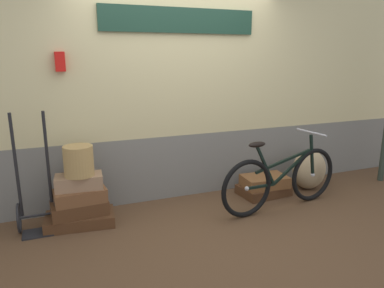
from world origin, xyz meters
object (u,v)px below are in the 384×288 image
at_px(suitcase_0, 80,219).
at_px(suitcase_5, 265,181).
at_px(suitcase_4, 263,190).
at_px(burlap_sack, 309,169).
at_px(bicycle, 281,179).
at_px(suitcase_1, 80,208).
at_px(luggage_trolley, 36,204).
at_px(suitcase_2, 80,196).
at_px(suitcase_3, 79,182).
at_px(wicker_basket, 79,161).

xyz_separation_m(suitcase_0, suitcase_5, (2.30, -0.00, 0.13)).
height_order(suitcase_4, burlap_sack, burlap_sack).
height_order(suitcase_0, bicycle, bicycle).
height_order(suitcase_1, bicycle, bicycle).
bearing_deg(luggage_trolley, suitcase_4, -0.44).
relative_size(suitcase_2, suitcase_3, 1.09).
height_order(suitcase_3, bicycle, bicycle).
relative_size(suitcase_3, suitcase_5, 0.85).
relative_size(suitcase_4, wicker_basket, 1.96).
xyz_separation_m(suitcase_5, wicker_basket, (-2.27, -0.00, 0.52)).
bearing_deg(suitcase_0, bicycle, -4.11).
bearing_deg(wicker_basket, suitcase_1, 167.92).
bearing_deg(suitcase_2, suitcase_4, -2.37).
xyz_separation_m(suitcase_5, burlap_sack, (0.69, -0.01, 0.08)).
relative_size(suitcase_3, burlap_sack, 0.89).
bearing_deg(wicker_basket, suitcase_3, 121.23).
bearing_deg(suitcase_2, suitcase_0, 126.18).
bearing_deg(suitcase_1, bicycle, -13.58).
bearing_deg(burlap_sack, wicker_basket, 179.88).
bearing_deg(suitcase_1, suitcase_3, 37.56).
bearing_deg(bicycle, suitcase_3, 168.92).
distance_m(suitcase_5, luggage_trolley, 2.71).
xyz_separation_m(suitcase_2, suitcase_4, (2.28, 0.05, -0.28)).
xyz_separation_m(luggage_trolley, burlap_sack, (3.39, -0.05, -0.01)).
distance_m(suitcase_0, suitcase_3, 0.42).
bearing_deg(suitcase_2, suitcase_5, -2.96).
relative_size(suitcase_0, suitcase_1, 1.24).
relative_size(suitcase_2, suitcase_4, 0.84).
height_order(suitcase_5, burlap_sack, burlap_sack).
relative_size(suitcase_2, bicycle, 0.31).
bearing_deg(suitcase_5, suitcase_2, -175.24).
bearing_deg(burlap_sack, suitcase_3, 179.53).
xyz_separation_m(suitcase_3, suitcase_4, (2.28, 0.01, -0.42)).
bearing_deg(suitcase_5, wicker_basket, -175.68).
xyz_separation_m(suitcase_0, luggage_trolley, (-0.41, 0.04, 0.22)).
bearing_deg(suitcase_4, wicker_basket, 176.87).
xyz_separation_m(suitcase_3, luggage_trolley, (-0.43, 0.03, -0.20)).
xyz_separation_m(suitcase_2, wicker_basket, (0.01, 0.02, 0.37)).
bearing_deg(suitcase_1, suitcase_2, -59.31).
xyz_separation_m(suitcase_0, suitcase_3, (0.02, 0.01, 0.42)).
relative_size(suitcase_2, suitcase_5, 0.93).
relative_size(suitcase_0, suitcase_2, 1.36).
bearing_deg(suitcase_0, suitcase_3, 42.00).
distance_m(suitcase_1, wicker_basket, 0.52).
height_order(suitcase_4, luggage_trolley, luggage_trolley).
xyz_separation_m(suitcase_0, suitcase_1, (0.00, 0.00, 0.13)).
bearing_deg(suitcase_2, burlap_sack, -3.29).
xyz_separation_m(suitcase_0, suitcase_2, (0.02, -0.02, 0.28)).
relative_size(suitcase_4, bicycle, 0.37).
xyz_separation_m(suitcase_2, suitcase_3, (-0.00, 0.04, 0.14)).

